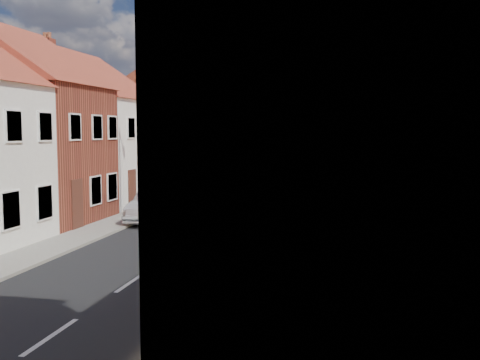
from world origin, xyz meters
TOP-DOWN VIEW (x-y plane):
  - road at (0.00, 30.00)m, footprint 7.00×90.00m
  - pavement_left at (-4.40, 30.00)m, footprint 1.80×90.00m
  - pavement_right at (4.40, 30.00)m, footprint 1.80×90.00m
  - cottage_r_tudor at (9.27, 12.70)m, footprint 8.30×5.20m
  - cottage_r_white_near at (9.30, 18.10)m, footprint 8.30×6.00m
  - cottage_r_cream_mid at (9.30, 23.50)m, footprint 8.30×5.20m
  - cottage_r_pink at (9.30, 28.90)m, footprint 8.30×6.00m
  - cottage_r_white_far at (9.30, 34.30)m, footprint 8.30×5.20m
  - cottage_r_cream_far at (9.30, 39.70)m, footprint 8.30×6.00m
  - cottage_l_brick_mid at (-9.30, 18.05)m, footprint 8.30×5.70m
  - cottage_l_pink at (-9.30, 23.85)m, footprint 8.30×6.30m
  - block_right_far at (9.30, 55.00)m, footprint 8.30×24.20m
  - block_left_far at (-9.30, 50.00)m, footprint 8.30×24.20m
  - lamppost at (-3.81, 20.00)m, footprint 0.88×0.15m
  - car_mid at (-2.93, 19.75)m, footprint 1.78×4.70m
  - car_far at (-3.20, 42.85)m, footprint 3.31×5.00m
  - car_distant at (-3.20, 57.69)m, footprint 3.30×4.74m
  - car_mid_b at (2.21, 32.00)m, footprint 2.36×4.10m

SIDE VIEW (x-z plane):
  - road at x=0.00m, z-range 0.00..0.02m
  - pavement_left at x=-4.40m, z-range 0.00..0.12m
  - pavement_right at x=4.40m, z-range 0.00..0.12m
  - car_distant at x=-3.20m, z-range 0.00..1.20m
  - car_mid_b at x=2.21m, z-range 0.00..1.28m
  - car_far at x=-3.20m, z-range 0.00..1.34m
  - car_mid at x=-2.93m, z-range 0.00..1.53m
  - lamppost at x=-3.81m, z-range 0.54..6.54m
  - cottage_l_pink at x=-9.30m, z-range -0.03..8.77m
  - cottage_r_tudor at x=9.27m, z-range -0.03..8.97m
  - cottage_r_white_near at x=9.30m, z-range -0.03..8.97m
  - cottage_r_pink at x=9.30m, z-range -0.03..8.97m
  - cottage_r_cream_far at x=9.30m, z-range -0.03..8.97m
  - cottage_r_cream_mid at x=9.30m, z-range -0.02..8.98m
  - cottage_r_white_far at x=9.30m, z-range -0.02..8.98m
  - cottage_l_brick_mid at x=-9.30m, z-range -0.02..9.08m
  - block_right_far at x=9.30m, z-range 0.04..10.54m
  - block_left_far at x=-9.30m, z-range 0.04..10.54m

